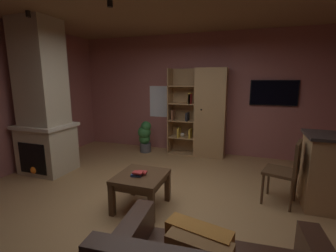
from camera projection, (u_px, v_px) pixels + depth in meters
name	position (u px, v px, depth m)	size (l,w,h in m)	color
floor	(159.00, 206.00, 3.31)	(5.98, 5.32, 0.02)	#A37A4C
wall_back	(200.00, 95.00, 5.54)	(6.10, 0.06, 2.75)	#9E5B56
window_pane_back	(164.00, 102.00, 5.83)	(0.73, 0.01, 0.76)	white
stone_fireplace	(43.00, 106.00, 4.31)	(0.92, 0.79, 2.75)	#BCAD8E
bookshelf_cabinet	(206.00, 114.00, 5.29)	(1.29, 0.41, 1.97)	#A87F51
coffee_table	(141.00, 181.00, 3.18)	(0.63, 0.67, 0.47)	#4C331E
table_book_0	(137.00, 175.00, 3.12)	(0.13, 0.11, 0.03)	#2D4C8C
table_book_1	(142.00, 172.00, 3.15)	(0.12, 0.09, 0.02)	#B22D2D
table_book_2	(138.00, 172.00, 3.09)	(0.13, 0.10, 0.02)	#B22D2D
dining_chair	(287.00, 168.00, 3.24)	(0.52, 0.52, 0.92)	#4C331E
potted_floor_plant	(145.00, 136.00, 5.66)	(0.33, 0.32, 0.75)	#4C4C51
wall_mounted_tv	(274.00, 93.00, 4.96)	(0.94, 0.06, 0.53)	black
track_light_spot_0	(28.00, 14.00, 3.52)	(0.07, 0.07, 0.09)	black
track_light_spot_1	(110.00, 3.00, 3.03)	(0.07, 0.07, 0.09)	black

